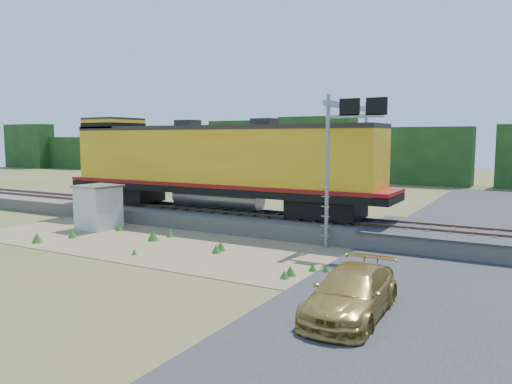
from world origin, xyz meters
The scene contains 11 objects.
ground centered at (0.00, 0.00, 0.00)m, with size 140.00×140.00×0.00m, color #475123.
ballast centered at (0.00, 6.00, 0.40)m, with size 70.00×5.00×0.80m, color slate.
rails centered at (0.00, 6.00, 0.88)m, with size 70.00×1.54×0.16m.
dirt_shoulder centered at (-2.00, 0.50, 0.01)m, with size 26.00×8.00×0.03m, color #8C7754.
road centered at (7.00, 0.74, 0.09)m, with size 7.00×66.00×0.86m.
tree_line_north centered at (0.00, 38.00, 3.07)m, with size 130.00×3.00×6.50m.
weed_clumps centered at (-3.50, 0.10, 0.00)m, with size 15.00×6.20×0.56m, color #2A681D, non-canonical shape.
locomotive centered at (-5.89, 6.00, 3.58)m, with size 20.58×3.14×5.31m.
shed centered at (-10.45, 1.55, 1.23)m, with size 2.15×2.15×2.43m.
signal_gantry centered at (2.57, 5.34, 5.20)m, with size 2.74×6.20×6.91m.
car centered at (6.07, -4.66, 0.68)m, with size 1.89×4.66×1.35m, color #AA873F.
Camera 1 is at (10.42, -17.77, 5.01)m, focal length 35.00 mm.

